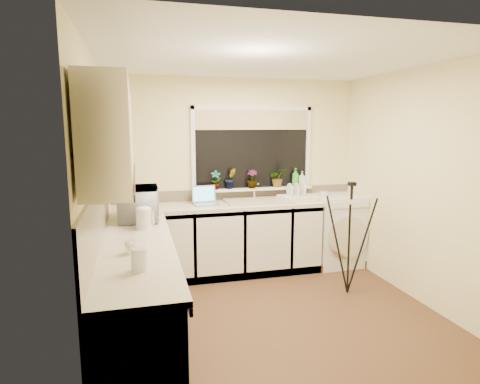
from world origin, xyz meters
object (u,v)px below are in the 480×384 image
Objects in this scene: kettle at (144,219)px; plant_c at (252,179)px; glass_jug at (139,259)px; microwave at (139,204)px; soap_bottle_green at (295,177)px; cup_left at (131,248)px; cup_back at (324,195)px; tripod at (350,238)px; plant_d at (278,178)px; plant_a at (216,180)px; washing_machine at (336,229)px; laptop at (205,199)px; soap_bottle_clear at (302,178)px; dish_rack at (297,198)px; plant_b at (230,179)px; steel_jar at (130,247)px.

plant_c is at bearing 40.61° from kettle.
microwave is at bearing 89.49° from glass_jug.
soap_bottle_green is 2.90m from cup_left.
kettle is 2.52m from cup_back.
plant_c reaches higher than tripod.
plant_c is (1.40, 1.20, 0.17)m from kettle.
plant_d reaches higher than plant_c.
cup_back is at bearing 41.89° from glass_jug.
tripod is 14.31× the size of cup_left.
cup_back is at bearing -8.45° from plant_a.
washing_machine is 3.91× the size of soap_bottle_green.
soap_bottle_green is 0.44m from cup_back.
laptop is 1.60× the size of soap_bottle_clear.
plant_d is at bearing -178.69° from soap_bottle_clear.
kettle is 0.79× the size of soap_bottle_green.
plant_c is (-0.55, 0.23, 0.24)m from dish_rack.
soap_bottle_green is 0.10m from soap_bottle_clear.
dish_rack is 0.98m from tripod.
cup_back is 2.99m from cup_left.
cup_left is at bearing -158.91° from tripod.
microwave reaches higher than kettle.
plant_c is at bearing -4.32° from plant_b.
plant_d reaches higher than soap_bottle_clear.
kettle is at bearing -176.53° from tripod.
microwave is 2.21m from soap_bottle_green.
steel_jar is 1.19× the size of cup_left.
washing_machine is 1.06m from plant_d.
washing_machine is at bearing -5.08° from laptop.
microwave is (0.08, 1.15, 0.11)m from steel_jar.
kettle is at bearing -159.12° from washing_machine.
soap_bottle_clear is at bearing 48.80° from dish_rack.
microwave is at bearing -158.56° from soap_bottle_green.
plant_d is (-0.44, 1.14, 0.54)m from tripod.
cup_left is (-0.11, -0.75, -0.05)m from kettle.
laptop is 1.68× the size of kettle.
tripod is 1.28m from soap_bottle_green.
tripod is at bearing 19.43° from steel_jar.
soap_bottle_green is at bearing 31.24° from kettle.
kettle is 0.75m from steel_jar.
plant_b is at bearing 179.85° from soap_bottle_green.
microwave reaches higher than glass_jug.
cup_left is (0.00, -0.01, -0.01)m from steel_jar.
plant_a reaches higher than cup_left.
soap_bottle_clear is (0.16, 0.25, 0.22)m from dish_rack.
plant_c reaches higher than washing_machine.
plant_c is (-1.13, 0.18, 0.70)m from washing_machine.
steel_jar reaches higher than cup_left.
plant_a reaches higher than kettle.
cup_back is at bearing -22.01° from plant_d.
cup_back is (1.20, -0.23, -0.23)m from plant_b.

